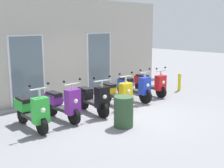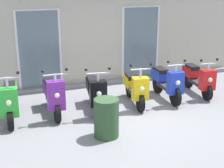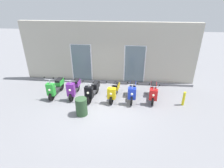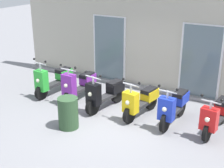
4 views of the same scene
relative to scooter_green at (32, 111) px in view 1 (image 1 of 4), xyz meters
The scene contains 10 objects.
ground_plane 2.69m from the scooter_green, 17.85° to the right, with size 40.00×40.00×0.00m, color gray.
storefront_facade 3.44m from the scooter_green, 38.25° to the left, with size 9.94×0.50×3.51m.
scooter_green is the anchor object (origin of this frame).
scooter_purple 0.97m from the scooter_green, ahead, with size 0.58×1.52×1.23m.
scooter_black 1.97m from the scooter_green, ahead, with size 0.64×1.56×1.20m.
scooter_yellow 3.05m from the scooter_green, ahead, with size 0.61×1.51×1.18m.
scooter_blue 3.97m from the scooter_green, ahead, with size 0.52×1.57×1.19m.
scooter_red 5.01m from the scooter_green, ahead, with size 0.56×1.55×1.12m.
curb_bollard 6.42m from the scooter_green, ahead, with size 0.12×0.12×0.70m, color yellow.
trash_bin 2.34m from the scooter_green, 41.50° to the right, with size 0.51×0.51×0.80m, color #2D4C2D.
Camera 1 is at (-6.22, -5.62, 2.64)m, focal length 47.27 mm.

